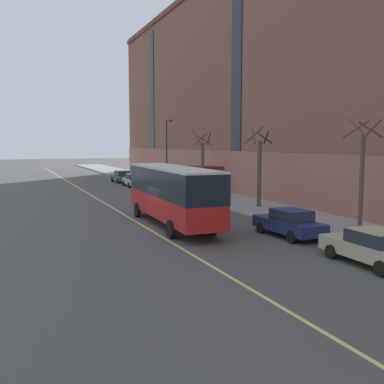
{
  "coord_description": "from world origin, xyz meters",
  "views": [
    {
      "loc": [
        -9.05,
        -26.31,
        5.19
      ],
      "look_at": [
        3.02,
        2.46,
        1.8
      ],
      "focal_mm": 42.0,
      "sensor_mm": 36.0,
      "label": 1
    }
  ],
  "objects_px": {
    "parked_car_green_2": "(122,177)",
    "parked_car_navy_7": "(289,223)",
    "street_tree_far_uptown": "(259,166)",
    "parked_car_champagne_4": "(134,180)",
    "parked_car_red_6": "(190,195)",
    "city_bus": "(172,192)",
    "street_tree_far_downtown": "(202,161)",
    "parked_car_champagne_0": "(372,247)",
    "street_lamp": "(167,148)",
    "parked_car_silver_3": "(166,189)",
    "street_tree_mid_block": "(362,173)"
  },
  "relations": [
    {
      "from": "parked_car_champagne_4",
      "to": "street_tree_far_uptown",
      "type": "relative_size",
      "value": 0.74
    },
    {
      "from": "parked_car_red_6",
      "to": "street_tree_far_downtown",
      "type": "xyz_separation_m",
      "value": [
        4.3,
        6.96,
        2.58
      ]
    },
    {
      "from": "street_tree_mid_block",
      "to": "parked_car_red_6",
      "type": "bearing_deg",
      "value": 105.8
    },
    {
      "from": "city_bus",
      "to": "parked_car_green_2",
      "type": "bearing_deg",
      "value": 81.59
    },
    {
      "from": "parked_car_champagne_0",
      "to": "street_tree_far_uptown",
      "type": "distance_m",
      "value": 17.35
    },
    {
      "from": "parked_car_green_2",
      "to": "street_lamp",
      "type": "height_order",
      "value": "street_lamp"
    },
    {
      "from": "parked_car_green_2",
      "to": "parked_car_champagne_4",
      "type": "xyz_separation_m",
      "value": [
        -0.05,
        -6.11,
        0.0
      ]
    },
    {
      "from": "parked_car_green_2",
      "to": "parked_car_silver_3",
      "type": "bearing_deg",
      "value": -89.72
    },
    {
      "from": "parked_car_red_6",
      "to": "city_bus",
      "type": "bearing_deg",
      "value": -118.92
    },
    {
      "from": "parked_car_champagne_4",
      "to": "parked_car_navy_7",
      "type": "height_order",
      "value": "same"
    },
    {
      "from": "parked_car_silver_3",
      "to": "parked_car_champagne_4",
      "type": "xyz_separation_m",
      "value": [
        -0.13,
        11.23,
        0.0
      ]
    },
    {
      "from": "parked_car_navy_7",
      "to": "street_lamp",
      "type": "xyz_separation_m",
      "value": [
        1.74,
        25.07,
        3.94
      ]
    },
    {
      "from": "parked_car_champagne_4",
      "to": "parked_car_navy_7",
      "type": "xyz_separation_m",
      "value": [
        0.17,
        -31.74,
        -0.0
      ]
    },
    {
      "from": "parked_car_red_6",
      "to": "street_tree_far_downtown",
      "type": "relative_size",
      "value": 0.72
    },
    {
      "from": "city_bus",
      "to": "street_tree_far_uptown",
      "type": "bearing_deg",
      "value": 26.72
    },
    {
      "from": "parked_car_navy_7",
      "to": "street_tree_far_uptown",
      "type": "distance_m",
      "value": 11.39
    },
    {
      "from": "parked_car_champagne_0",
      "to": "street_tree_mid_block",
      "type": "bearing_deg",
      "value": 50.83
    },
    {
      "from": "parked_car_silver_3",
      "to": "street_tree_far_uptown",
      "type": "relative_size",
      "value": 0.7
    },
    {
      "from": "parked_car_navy_7",
      "to": "parked_car_red_6",
      "type": "bearing_deg",
      "value": 90.31
    },
    {
      "from": "parked_car_green_2",
      "to": "parked_car_navy_7",
      "type": "relative_size",
      "value": 0.98
    },
    {
      "from": "street_lamp",
      "to": "street_tree_far_downtown",
      "type": "bearing_deg",
      "value": -56.58
    },
    {
      "from": "street_tree_mid_block",
      "to": "street_lamp",
      "type": "relative_size",
      "value": 0.85
    },
    {
      "from": "parked_car_champagne_0",
      "to": "street_tree_far_downtown",
      "type": "bearing_deg",
      "value": 80.92
    },
    {
      "from": "street_tree_far_downtown",
      "to": "parked_car_navy_7",
      "type": "bearing_deg",
      "value": -101.2
    },
    {
      "from": "parked_car_red_6",
      "to": "street_tree_mid_block",
      "type": "xyz_separation_m",
      "value": [
        4.31,
        -15.24,
        2.75
      ]
    },
    {
      "from": "parked_car_champagne_0",
      "to": "parked_car_green_2",
      "type": "bearing_deg",
      "value": 89.91
    },
    {
      "from": "parked_car_silver_3",
      "to": "parked_car_red_6",
      "type": "distance_m",
      "value": 6.15
    },
    {
      "from": "city_bus",
      "to": "parked_car_navy_7",
      "type": "height_order",
      "value": "city_bus"
    },
    {
      "from": "street_tree_far_uptown",
      "to": "street_tree_far_downtown",
      "type": "xyz_separation_m",
      "value": [
        -0.01,
        11.06,
        -0.02
      ]
    },
    {
      "from": "street_lamp",
      "to": "street_tree_far_uptown",
      "type": "bearing_deg",
      "value": -80.47
    },
    {
      "from": "parked_car_green_2",
      "to": "parked_car_navy_7",
      "type": "height_order",
      "value": "same"
    },
    {
      "from": "parked_car_green_2",
      "to": "parked_car_red_6",
      "type": "height_order",
      "value": "same"
    },
    {
      "from": "city_bus",
      "to": "street_tree_far_uptown",
      "type": "height_order",
      "value": "street_tree_far_uptown"
    },
    {
      "from": "city_bus",
      "to": "street_tree_far_uptown",
      "type": "relative_size",
      "value": 1.85
    },
    {
      "from": "city_bus",
      "to": "parked_car_champagne_0",
      "type": "distance_m",
      "value": 12.95
    },
    {
      "from": "parked_car_silver_3",
      "to": "street_tree_far_downtown",
      "type": "bearing_deg",
      "value": 10.67
    },
    {
      "from": "parked_car_navy_7",
      "to": "street_tree_far_uptown",
      "type": "bearing_deg",
      "value": 67.59
    },
    {
      "from": "street_tree_far_downtown",
      "to": "street_lamp",
      "type": "height_order",
      "value": "street_lamp"
    },
    {
      "from": "parked_car_red_6",
      "to": "street_tree_far_downtown",
      "type": "bearing_deg",
      "value": 58.29
    },
    {
      "from": "street_lamp",
      "to": "parked_car_green_2",
      "type": "bearing_deg",
      "value": 98.31
    },
    {
      "from": "parked_car_champagne_4",
      "to": "street_tree_mid_block",
      "type": "relative_size",
      "value": 0.74
    },
    {
      "from": "parked_car_green_2",
      "to": "parked_car_navy_7",
      "type": "xyz_separation_m",
      "value": [
        0.12,
        -37.86,
        0.0
      ]
    },
    {
      "from": "parked_car_red_6",
      "to": "street_tree_far_uptown",
      "type": "relative_size",
      "value": 0.71
    },
    {
      "from": "parked_car_red_6",
      "to": "street_lamp",
      "type": "distance_m",
      "value": 11.55
    },
    {
      "from": "parked_car_navy_7",
      "to": "street_lamp",
      "type": "bearing_deg",
      "value": 86.02
    },
    {
      "from": "parked_car_green_2",
      "to": "street_tree_mid_block",
      "type": "xyz_separation_m",
      "value": [
        4.36,
        -38.74,
        2.75
      ]
    },
    {
      "from": "parked_car_silver_3",
      "to": "street_lamp",
      "type": "xyz_separation_m",
      "value": [
        1.78,
        4.56,
        3.94
      ]
    },
    {
      "from": "parked_car_champagne_4",
      "to": "street_tree_mid_block",
      "type": "height_order",
      "value": "street_tree_mid_block"
    },
    {
      "from": "parked_car_green_2",
      "to": "street_tree_far_uptown",
      "type": "xyz_separation_m",
      "value": [
        4.35,
        -27.6,
        2.6
      ]
    },
    {
      "from": "parked_car_silver_3",
      "to": "parked_car_navy_7",
      "type": "distance_m",
      "value": 20.51
    }
  ]
}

